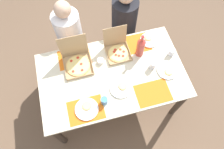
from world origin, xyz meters
The scene contains 21 objects.
ground_plane centered at (0.00, 0.00, 0.00)m, with size 6.00×6.00×0.00m, color brown.
dining_table centered at (0.00, 0.00, 0.63)m, with size 1.58×0.93×0.73m.
placemat_near_left centered at (-0.36, -0.32, 0.73)m, with size 0.36×0.26×0.00m, color orange.
placemat_near_right centered at (0.36, -0.32, 0.73)m, with size 0.36×0.26×0.00m, color orange.
placemat_far_left centered at (-0.36, 0.32, 0.73)m, with size 0.36×0.26×0.00m, color orange.
placemat_far_right centered at (0.36, 0.32, 0.73)m, with size 0.36×0.26×0.00m, color orange.
pizza_box_edge_far centered at (0.13, 0.27, 0.77)m, with size 0.26×0.28×0.30m.
pizza_box_corner_left centered at (-0.33, 0.23, 0.78)m, with size 0.30×0.31×0.34m.
plate_far_right centered at (0.05, -0.18, 0.74)m, with size 0.23×0.23×0.03m.
plate_middle centered at (0.54, 0.32, 0.74)m, with size 0.22×0.22×0.03m.
plate_near_left centered at (-0.34, -0.31, 0.74)m, with size 0.24×0.24×0.03m.
plate_far_left centered at (0.60, -0.11, 0.74)m, with size 0.23×0.23×0.03m.
soda_bottle centered at (0.37, 0.18, 0.86)m, with size 0.09×0.09×0.32m.
cup_spare centered at (0.45, -0.03, 0.77)m, with size 0.07×0.07×0.10m, color silver.
cup_clear_left centered at (-0.16, -0.28, 0.77)m, with size 0.07×0.07×0.09m, color teal.
cup_red centered at (0.71, 0.08, 0.77)m, with size 0.07×0.07×0.09m, color silver.
condiment_bowl centered at (-0.08, 0.18, 0.75)m, with size 0.07×0.07×0.05m, color white.
knife_by_far_left centered at (-0.63, 0.34, 0.73)m, with size 0.21×0.02×0.01m, color #B7B7BC.
fork_by_far_right centered at (-0.53, -0.14, 0.73)m, with size 0.19×0.02×0.01m, color #B7B7BC.
diner_left_seat centered at (-0.36, 0.73, 0.52)m, with size 0.32×0.32×1.16m.
diner_right_seat centered at (0.36, 0.73, 0.53)m, with size 0.32×0.32×1.18m.
Camera 1 is at (-0.26, -0.97, 2.75)m, focal length 33.46 mm.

